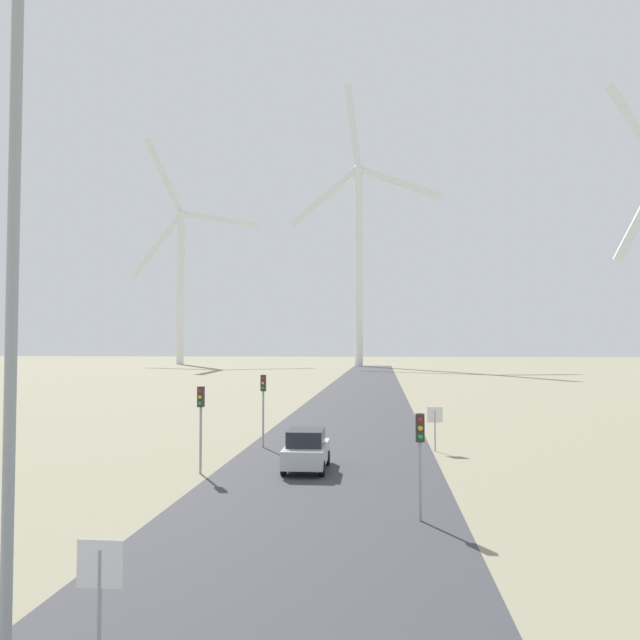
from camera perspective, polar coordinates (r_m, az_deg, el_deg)
name	(u,v)px	position (r m, az deg, el deg)	size (l,w,h in m)	color
road_surface	(353,413)	(52.13, 3.05, -8.48)	(10.00, 240.00, 0.01)	#38383D
streetlamp	(14,212)	(10.89, -26.20, 8.81)	(2.51, 0.32, 12.75)	#93999E
stop_sign_near	(100,582)	(11.92, -19.49, -21.67)	(0.81, 0.07, 2.33)	#93999E
stop_sign_far	(435,421)	(33.83, 10.47, -9.03)	(0.81, 0.07, 2.33)	#93999E
traffic_light_post_near_left	(201,410)	(28.03, -10.85, -8.04)	(0.28, 0.34, 3.79)	#93999E
traffic_light_post_near_right	(420,442)	(20.54, 9.14, -10.96)	(0.28, 0.34, 3.41)	#93999E
traffic_light_post_mid_left	(263,394)	(34.58, -5.21, -6.77)	(0.28, 0.34, 3.97)	#93999E
car_approaching	(306,450)	(28.54, -1.26, -11.77)	(1.88, 4.12, 1.83)	#B7BCC1
wind_turbine_far_left	(181,268)	(188.11, -12.61, 4.64)	(33.55, 18.10, 66.15)	white
wind_turbine_left	(359,244)	(168.97, 3.55, 6.99)	(40.86, 8.16, 76.86)	white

